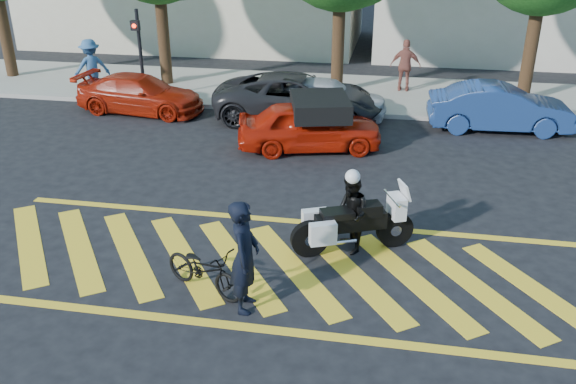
% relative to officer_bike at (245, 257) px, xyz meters
% --- Properties ---
extents(ground, '(90.00, 90.00, 0.00)m').
position_rel_officer_bike_xyz_m(ground, '(0.11, 1.36, -1.00)').
color(ground, black).
rests_on(ground, ground).
extents(sidewalk, '(60.00, 5.00, 0.15)m').
position_rel_officer_bike_xyz_m(sidewalk, '(0.11, 13.36, -0.93)').
color(sidewalk, '#9E998E').
rests_on(sidewalk, ground).
extents(crosswalk, '(12.33, 4.00, 0.01)m').
position_rel_officer_bike_xyz_m(crosswalk, '(0.07, 1.36, -1.00)').
color(crosswalk, yellow).
rests_on(crosswalk, ground).
extents(signal_pole, '(0.28, 0.43, 3.20)m').
position_rel_officer_bike_xyz_m(signal_pole, '(-6.39, 11.09, 0.92)').
color(signal_pole, black).
rests_on(signal_pole, ground).
extents(officer_bike, '(0.52, 0.76, 2.01)m').
position_rel_officer_bike_xyz_m(officer_bike, '(0.00, 0.00, 0.00)').
color(officer_bike, black).
rests_on(officer_bike, ground).
extents(bicycle, '(1.80, 1.28, 0.90)m').
position_rel_officer_bike_xyz_m(bicycle, '(-0.84, 0.35, -0.55)').
color(bicycle, black).
rests_on(bicycle, ground).
extents(police_motorcycle, '(2.37, 1.35, 1.11)m').
position_rel_officer_bike_xyz_m(police_motorcycle, '(1.58, 2.22, -0.40)').
color(police_motorcycle, black).
rests_on(police_motorcycle, ground).
extents(officer_moto, '(0.87, 0.96, 1.61)m').
position_rel_officer_bike_xyz_m(officer_moto, '(1.56, 2.23, -0.20)').
color(officer_moto, black).
rests_on(officer_moto, ground).
extents(red_convertible, '(4.28, 2.54, 1.37)m').
position_rel_officer_bike_xyz_m(red_convertible, '(-0.05, 7.70, -0.32)').
color(red_convertible, '#B01908').
rests_on(red_convertible, ground).
extents(parked_left, '(4.39, 2.10, 1.24)m').
position_rel_officer_bike_xyz_m(parked_left, '(-6.09, 10.13, -0.38)').
color(parked_left, '#A01B09').
rests_on(parked_left, ground).
extents(parked_mid_left, '(5.40, 2.65, 1.48)m').
position_rel_officer_bike_xyz_m(parked_mid_left, '(-0.79, 10.21, -0.26)').
color(parked_mid_left, black).
rests_on(parked_mid_left, ground).
extents(parked_mid_right, '(3.99, 1.61, 1.36)m').
position_rel_officer_bike_xyz_m(parked_mid_right, '(0.01, 10.56, -0.32)').
color(parked_mid_right, silver).
rests_on(parked_mid_right, ground).
extents(parked_right, '(4.33, 1.69, 1.40)m').
position_rel_officer_bike_xyz_m(parked_right, '(5.41, 10.37, -0.30)').
color(parked_right, navy).
rests_on(parked_right, ground).
extents(pedestrian_left, '(1.44, 1.37, 1.96)m').
position_rel_officer_bike_xyz_m(pedestrian_left, '(-8.38, 11.36, 0.13)').
color(pedestrian_left, '#346091').
rests_on(pedestrian_left, sidewalk).
extents(pedestrian_right, '(1.10, 0.50, 1.85)m').
position_rel_officer_bike_xyz_m(pedestrian_right, '(2.52, 13.84, 0.07)').
color(pedestrian_right, '#955043').
rests_on(pedestrian_right, sidewalk).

